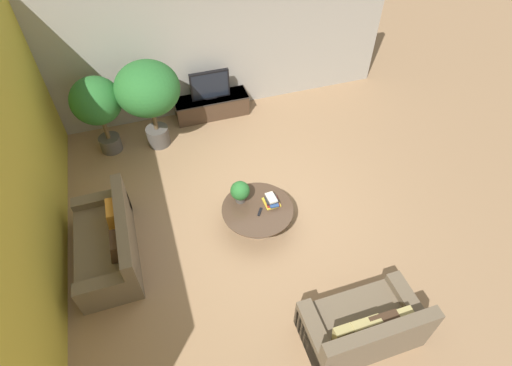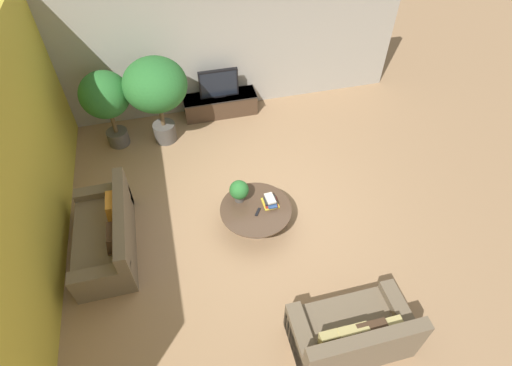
% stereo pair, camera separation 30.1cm
% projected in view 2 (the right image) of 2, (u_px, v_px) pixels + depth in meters
% --- Properties ---
extents(ground_plane, '(24.00, 24.00, 0.00)m').
position_uv_depth(ground_plane, '(265.00, 213.00, 6.77)').
color(ground_plane, '#9E7A56').
extents(back_wall_stone, '(7.40, 0.12, 3.00)m').
position_uv_depth(back_wall_stone, '(223.00, 40.00, 7.86)').
color(back_wall_stone, '#A39E93').
rests_on(back_wall_stone, ground).
extents(side_wall_left, '(0.12, 7.40, 3.00)m').
position_uv_depth(side_wall_left, '(25.00, 176.00, 5.27)').
color(side_wall_left, gold).
rests_on(side_wall_left, ground).
extents(media_console, '(1.56, 0.50, 0.45)m').
position_uv_depth(media_console, '(220.00, 104.00, 8.53)').
color(media_console, '#473323').
rests_on(media_console, ground).
extents(television, '(0.81, 0.13, 0.60)m').
position_uv_depth(television, '(219.00, 84.00, 8.16)').
color(television, black).
rests_on(television, media_console).
extents(coffee_table, '(1.14, 1.14, 0.39)m').
position_uv_depth(coffee_table, '(256.00, 213.00, 6.40)').
color(coffee_table, '#756656').
rests_on(coffee_table, ground).
extents(couch_by_wall, '(0.84, 1.78, 0.84)m').
position_uv_depth(couch_by_wall, '(107.00, 236.00, 6.08)').
color(couch_by_wall, brown).
rests_on(couch_by_wall, ground).
extents(couch_near_entry, '(1.50, 0.84, 0.84)m').
position_uv_depth(couch_near_entry, '(352.00, 334.00, 5.03)').
color(couch_near_entry, brown).
rests_on(couch_near_entry, ground).
extents(potted_palm_tall, '(0.90, 0.90, 1.57)m').
position_uv_depth(potted_palm_tall, '(106.00, 98.00, 7.24)').
color(potted_palm_tall, '#514C47').
rests_on(potted_palm_tall, ground).
extents(potted_palm_corner, '(1.16, 1.16, 1.76)m').
position_uv_depth(potted_palm_corner, '(156.00, 87.00, 7.22)').
color(potted_palm_corner, '#514C47').
rests_on(potted_palm_corner, ground).
extents(potted_plant_tabletop, '(0.31, 0.31, 0.39)m').
position_uv_depth(potted_plant_tabletop, '(239.00, 190.00, 6.29)').
color(potted_plant_tabletop, '#514C47').
rests_on(potted_plant_tabletop, coffee_table).
extents(book_stack, '(0.25, 0.29, 0.13)m').
position_uv_depth(book_stack, '(271.00, 201.00, 6.35)').
color(book_stack, gold).
rests_on(book_stack, coffee_table).
extents(remote_black, '(0.12, 0.15, 0.02)m').
position_uv_depth(remote_black, '(258.00, 212.00, 6.26)').
color(remote_black, black).
rests_on(remote_black, coffee_table).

